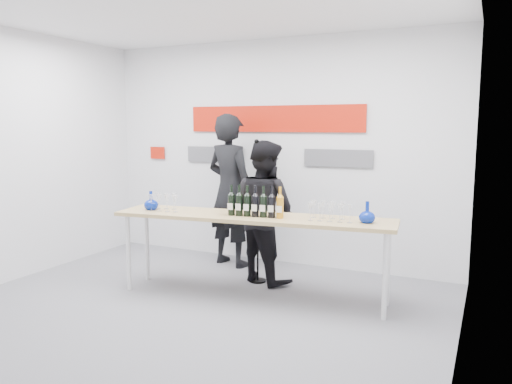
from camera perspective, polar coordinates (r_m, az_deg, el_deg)
ground at (r=5.32m, az=-6.84°, el=-12.98°), size 5.00×5.00×0.00m
back_wall at (r=6.76m, az=2.05°, el=4.54°), size 5.00×0.04×3.00m
signage at (r=6.74m, az=1.52°, el=7.14°), size 3.38×0.02×0.79m
tasting_table at (r=5.35m, az=-0.46°, el=-3.41°), size 3.08×0.97×0.91m
wine_bottles at (r=5.24m, az=-0.08°, el=-1.06°), size 0.62×0.15×0.33m
decanter_left at (r=5.81m, az=-11.91°, el=-0.94°), size 0.16×0.16×0.21m
decanter_right at (r=5.04m, az=12.59°, el=-2.25°), size 0.16×0.16×0.21m
glasses_left at (r=5.74m, az=-10.44°, el=-1.16°), size 0.38×0.25×0.18m
glasses_right at (r=5.11m, az=8.34°, el=-2.19°), size 0.48×0.26×0.18m
presenter_left at (r=6.62m, az=-2.96°, el=0.18°), size 0.83×0.65×2.01m
presenter_right at (r=5.95m, az=0.99°, el=-2.23°), size 1.00×0.90×1.69m
mic_stand at (r=5.95m, az=0.19°, el=-5.43°), size 0.20×0.20×1.71m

